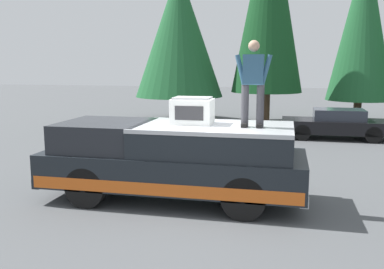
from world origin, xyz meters
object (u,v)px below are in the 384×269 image
(compressor_unit, at_px, (192,111))
(person_on_truck_bed, at_px, (253,81))
(parked_car_black, at_px, (336,124))
(pickup_truck, at_px, (173,160))

(compressor_unit, bearing_deg, person_on_truck_bed, -99.10)
(parked_car_black, bearing_deg, compressor_unit, 155.95)
(pickup_truck, bearing_deg, person_on_truck_bed, -93.89)
(pickup_truck, distance_m, person_on_truck_bed, 2.36)
(pickup_truck, xyz_separation_m, compressor_unit, (0.09, -0.40, 1.05))
(compressor_unit, xyz_separation_m, parked_car_black, (8.56, -3.82, -1.35))
(person_on_truck_bed, relative_size, parked_car_black, 0.41)
(pickup_truck, relative_size, parked_car_black, 1.35)
(pickup_truck, height_order, parked_car_black, pickup_truck)
(compressor_unit, distance_m, person_on_truck_bed, 1.42)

